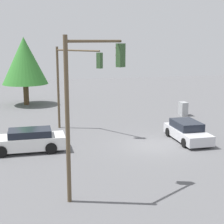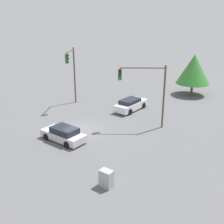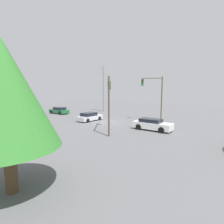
{
  "view_description": "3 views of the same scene",
  "coord_description": "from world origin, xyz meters",
  "px_view_note": "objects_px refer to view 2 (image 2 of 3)",
  "views": [
    {
      "loc": [
        20.12,
        -7.54,
        6.68
      ],
      "look_at": [
        -1.41,
        -2.42,
        2.04
      ],
      "focal_mm": 55.0,
      "sensor_mm": 36.0,
      "label": 1
    },
    {
      "loc": [
        -17.9,
        18.07,
        10.95
      ],
      "look_at": [
        -3.18,
        -1.02,
        2.28
      ],
      "focal_mm": 45.0,
      "sensor_mm": 36.0,
      "label": 2
    },
    {
      "loc": [
        -20.04,
        -16.51,
        4.8
      ],
      "look_at": [
        -0.41,
        -1.7,
        1.7
      ],
      "focal_mm": 28.0,
      "sensor_mm": 36.0,
      "label": 3
    }
  ],
  "objects_px": {
    "sedan_white": "(131,105)",
    "electrical_cabinet": "(106,179)",
    "sedan_silver": "(64,134)",
    "traffic_signal_main": "(146,85)",
    "traffic_signal_cross": "(72,68)"
  },
  "relations": [
    {
      "from": "sedan_white",
      "to": "electrical_cabinet",
      "type": "relative_size",
      "value": 3.8
    },
    {
      "from": "sedan_silver",
      "to": "electrical_cabinet",
      "type": "xyz_separation_m",
      "value": [
        -7.42,
        3.15,
        -0.02
      ]
    },
    {
      "from": "sedan_silver",
      "to": "traffic_signal_main",
      "type": "height_order",
      "value": "traffic_signal_main"
    },
    {
      "from": "sedan_silver",
      "to": "traffic_signal_cross",
      "type": "height_order",
      "value": "traffic_signal_cross"
    },
    {
      "from": "sedan_silver",
      "to": "electrical_cabinet",
      "type": "distance_m",
      "value": 8.06
    },
    {
      "from": "traffic_signal_main",
      "to": "electrical_cabinet",
      "type": "xyz_separation_m",
      "value": [
        -3.32,
        10.24,
        -3.7
      ]
    },
    {
      "from": "sedan_white",
      "to": "traffic_signal_main",
      "type": "bearing_deg",
      "value": -40.93
    },
    {
      "from": "traffic_signal_main",
      "to": "traffic_signal_cross",
      "type": "height_order",
      "value": "traffic_signal_cross"
    },
    {
      "from": "sedan_white",
      "to": "traffic_signal_main",
      "type": "relative_size",
      "value": 0.74
    },
    {
      "from": "traffic_signal_main",
      "to": "traffic_signal_cross",
      "type": "distance_m",
      "value": 10.69
    },
    {
      "from": "electrical_cabinet",
      "to": "sedan_white",
      "type": "bearing_deg",
      "value": -61.91
    },
    {
      "from": "sedan_white",
      "to": "traffic_signal_cross",
      "type": "relative_size",
      "value": 0.67
    },
    {
      "from": "traffic_signal_main",
      "to": "traffic_signal_cross",
      "type": "xyz_separation_m",
      "value": [
        10.66,
        -0.71,
        0.34
      ]
    },
    {
      "from": "traffic_signal_main",
      "to": "sedan_silver",
      "type": "bearing_deg",
      "value": 23.3
    },
    {
      "from": "traffic_signal_cross",
      "to": "electrical_cabinet",
      "type": "height_order",
      "value": "traffic_signal_cross"
    }
  ]
}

